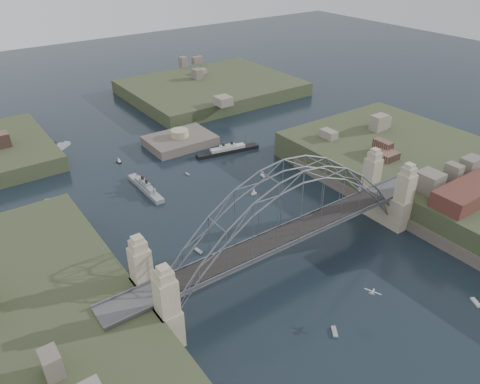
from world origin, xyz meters
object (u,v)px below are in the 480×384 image
object	(u,v)px
naval_cruiser_far	(55,151)
naval_cruiser_near	(145,188)
fort_island	(180,146)
wharf_shed	(469,193)
ocean_liner	(228,150)
bridge	(290,218)

from	to	relation	value
naval_cruiser_far	naval_cruiser_near	bearing A→B (deg)	-71.40
fort_island	wharf_shed	world-z (taller)	wharf_shed
naval_cruiser_far	ocean_liner	distance (m)	56.81
bridge	naval_cruiser_far	size ratio (longest dim) A/B	6.78
wharf_shed	naval_cruiser_far	xyz separation A→B (m)	(-68.66, 102.24, -9.25)
bridge	naval_cruiser_far	world-z (taller)	bridge
ocean_liner	naval_cruiser_far	bearing A→B (deg)	144.55
naval_cruiser_near	ocean_liner	bearing A→B (deg)	11.99
wharf_shed	naval_cruiser_near	world-z (taller)	wharf_shed
fort_island	naval_cruiser_near	distance (m)	31.79
wharf_shed	fort_island	bearing A→B (deg)	110.85
naval_cruiser_near	wharf_shed	bearing A→B (deg)	-48.46
naval_cruiser_far	bridge	bearing A→B (deg)	-74.39
bridge	wharf_shed	distance (m)	46.23
fort_island	wharf_shed	bearing A→B (deg)	-69.15
bridge	ocean_liner	size ratio (longest dim) A/B	3.88
naval_cruiser_far	wharf_shed	bearing A→B (deg)	-56.12
fort_island	ocean_liner	world-z (taller)	fort_island
naval_cruiser_near	ocean_liner	xyz separation A→B (m)	(32.84, 6.97, -0.04)
ocean_liner	bridge	bearing A→B (deg)	-111.35
naval_cruiser_near	ocean_liner	distance (m)	33.57
naval_cruiser_near	naval_cruiser_far	bearing A→B (deg)	108.60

